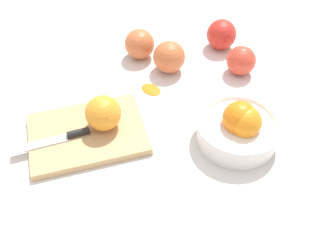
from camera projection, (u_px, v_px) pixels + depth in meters
The scene contains 10 objects.
ground_plane at pixel (150, 101), 0.86m from camera, with size 2.40×2.40×0.00m, color silver.
bowl at pixel (239, 127), 0.75m from camera, with size 0.17×0.17×0.10m.
cutting_board at pixel (88, 134), 0.78m from camera, with size 0.23×0.17×0.02m, color tan.
orange_on_board at pixel (103, 113), 0.76m from camera, with size 0.07×0.07×0.07m, color orange.
knife at pixel (62, 137), 0.76m from camera, with size 0.16×0.03×0.01m.
apple_front_center at pixel (140, 44), 0.95m from camera, with size 0.08×0.08×0.08m, color #CC6638.
apple_front_left at pixel (221, 34), 0.98m from camera, with size 0.08×0.08×0.08m, color red.
apple_front_left_2 at pixel (169, 57), 0.91m from camera, with size 0.08×0.08×0.08m, color #CC6638.
apple_front_left_3 at pixel (241, 61), 0.91m from camera, with size 0.07×0.07×0.07m, color #D6422D.
citrus_peel at pixel (151, 88), 0.88m from camera, with size 0.05×0.04×0.01m, color orange.
Camera 1 is at (0.12, 0.62, 0.59)m, focal length 40.64 mm.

